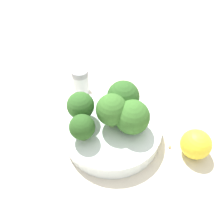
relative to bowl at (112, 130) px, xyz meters
name	(u,v)px	position (x,y,z in m)	size (l,w,h in m)	color
ground_plane	(112,135)	(0.00, 0.00, -0.02)	(3.00, 3.00, 0.00)	beige
bowl	(112,130)	(0.00, 0.00, 0.00)	(0.18, 0.18, 0.03)	silver
broccoli_floret_0	(133,116)	(0.03, 0.00, 0.05)	(0.06, 0.06, 0.06)	#8EB770
broccoli_floret_1	(111,109)	(0.00, 0.00, 0.05)	(0.05, 0.05, 0.07)	#84AD66
broccoli_floret_2	(80,107)	(-0.06, 0.00, 0.05)	(0.05, 0.05, 0.06)	#7A9E5B
broccoli_floret_3	(123,97)	(0.01, 0.03, 0.05)	(0.06, 0.06, 0.07)	#7A9E5B
broccoli_floret_4	(82,127)	(-0.04, -0.04, 0.04)	(0.04, 0.04, 0.05)	#7A9E5B
pepper_shaker	(81,81)	(-0.10, 0.10, 0.01)	(0.04, 0.04, 0.06)	silver
lemon_wedge	(196,145)	(0.15, 0.00, 0.01)	(0.05, 0.05, 0.05)	yellow
almond_crumb_0	(199,136)	(0.16, 0.04, -0.01)	(0.01, 0.01, 0.01)	#AD7F4C
almond_crumb_1	(170,145)	(0.11, 0.00, -0.01)	(0.01, 0.00, 0.01)	#AD7F4C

